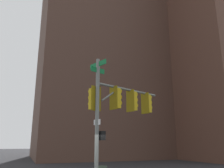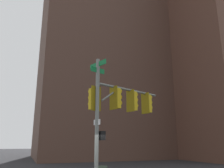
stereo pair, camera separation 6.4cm
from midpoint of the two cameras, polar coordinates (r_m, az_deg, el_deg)
signal_pole_assembly at (r=11.58m, az=1.70°, el=-5.08°), size 4.38×2.12×6.05m
building_brick_nearside at (r=46.85m, az=-0.35°, el=19.57°), size 23.54×17.58×56.69m
building_brick_farside at (r=68.22m, az=7.86°, el=3.24°), size 19.77×16.72×45.42m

